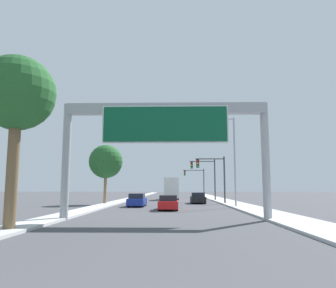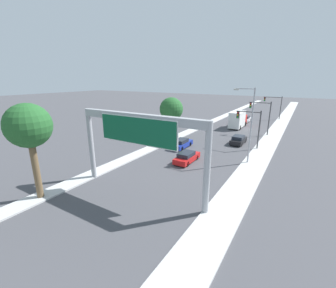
# 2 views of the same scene
# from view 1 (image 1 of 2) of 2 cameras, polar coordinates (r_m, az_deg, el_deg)

# --- Properties ---
(sidewalk_right) EXTENTS (3.00, 120.00, 0.15)m
(sidewalk_right) POSITION_cam_1_polar(r_m,az_deg,el_deg) (63.46, 7.84, -9.26)
(sidewalk_right) COLOR #BCBCBC
(sidewalk_right) RESTS_ON ground
(median_strip_left) EXTENTS (2.00, 120.00, 0.15)m
(median_strip_left) POSITION_cam_1_polar(r_m,az_deg,el_deg) (63.56, -5.91, -9.29)
(median_strip_left) COLOR #BCBCBC
(median_strip_left) RESTS_ON ground
(sign_gantry) EXTENTS (13.42, 0.73, 7.53)m
(sign_gantry) POSITION_cam_1_polar(r_m,az_deg,el_deg) (21.27, -0.50, 2.68)
(sign_gantry) COLOR #9EA0A5
(sign_gantry) RESTS_ON ground
(car_mid_center) EXTENTS (1.83, 4.33, 1.40)m
(car_mid_center) POSITION_cam_1_polar(r_m,az_deg,el_deg) (42.67, 5.20, -9.39)
(car_mid_center) COLOR black
(car_mid_center) RESTS_ON ground
(car_near_center) EXTENTS (1.70, 4.45, 1.50)m
(car_near_center) POSITION_cam_1_polar(r_m,az_deg,el_deg) (63.14, 0.73, -8.76)
(car_near_center) COLOR silver
(car_near_center) RESTS_ON ground
(car_mid_left) EXTENTS (1.73, 4.53, 1.41)m
(car_mid_left) POSITION_cam_1_polar(r_m,az_deg,el_deg) (35.99, -5.40, -9.73)
(car_mid_left) COLOR navy
(car_mid_left) RESTS_ON ground
(car_mid_right) EXTENTS (1.77, 4.52, 1.35)m
(car_mid_right) POSITION_cam_1_polar(r_m,az_deg,el_deg) (30.64, 0.08, -10.20)
(car_mid_right) COLOR red
(car_mid_right) RESTS_ON ground
(truck_box_primary) EXTENTS (2.32, 7.32, 3.59)m
(truck_box_primary) POSITION_cam_1_polar(r_m,az_deg,el_deg) (55.25, 0.64, -7.80)
(truck_box_primary) COLOR red
(truck_box_primary) RESTS_ON ground
(traffic_light_near_intersection) EXTENTS (3.69, 0.32, 5.90)m
(traffic_light_near_intersection) POSITION_cam_1_polar(r_m,az_deg,el_deg) (41.36, 8.18, -4.86)
(traffic_light_near_intersection) COLOR #3D3D3F
(traffic_light_near_intersection) RESTS_ON ground
(traffic_light_mid_block) EXTENTS (3.97, 0.32, 6.36)m
(traffic_light_mid_block) POSITION_cam_1_polar(r_m,az_deg,el_deg) (51.31, 6.79, -5.04)
(traffic_light_mid_block) COLOR #3D3D3F
(traffic_light_mid_block) RESTS_ON ground
(traffic_light_far_intersection) EXTENTS (4.55, 0.32, 5.99)m
(traffic_light_far_intersection) POSITION_cam_1_polar(r_m,az_deg,el_deg) (71.21, 5.07, -5.89)
(traffic_light_far_intersection) COLOR #3D3D3F
(traffic_light_far_intersection) RESTS_ON ground
(palm_tree_foreground) EXTENTS (3.71, 3.71, 8.55)m
(palm_tree_foreground) POSITION_cam_1_polar(r_m,az_deg,el_deg) (17.93, -24.80, 7.69)
(palm_tree_foreground) COLOR brown
(palm_tree_foreground) RESTS_ON ground
(palm_tree_background) EXTENTS (4.13, 4.13, 7.29)m
(palm_tree_background) POSITION_cam_1_polar(r_m,az_deg,el_deg) (41.12, -10.77, -3.04)
(palm_tree_background) COLOR #8C704C
(palm_tree_background) RESTS_ON ground
(street_lamp_right) EXTENTS (2.54, 0.28, 9.40)m
(street_lamp_right) POSITION_cam_1_polar(r_m,az_deg,el_deg) (34.86, 11.06, -1.77)
(street_lamp_right) COLOR #9EA0A5
(street_lamp_right) RESTS_ON ground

